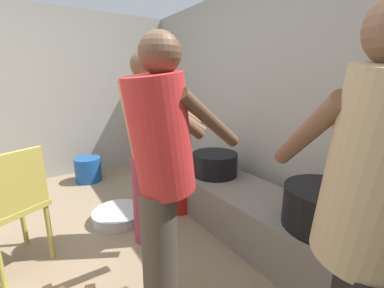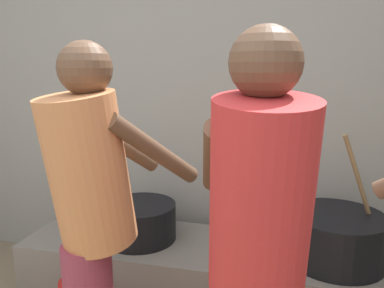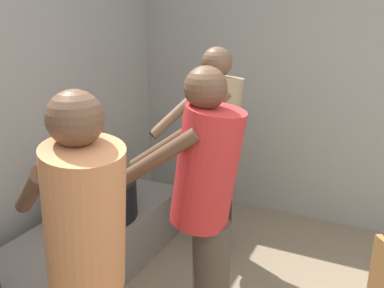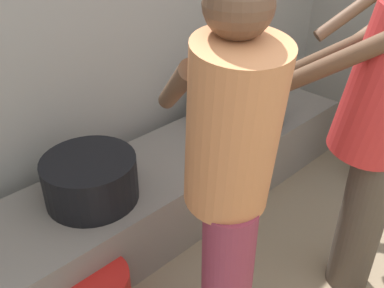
{
  "view_description": "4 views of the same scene",
  "coord_description": "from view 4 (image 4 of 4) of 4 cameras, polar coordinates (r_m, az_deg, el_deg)",
  "views": [
    {
      "loc": [
        1.64,
        0.2,
        1.32
      ],
      "look_at": [
        0.43,
        0.99,
        0.96
      ],
      "focal_mm": 24.0,
      "sensor_mm": 36.0,
      "label": 1
    },
    {
      "loc": [
        0.55,
        -0.29,
        1.43
      ],
      "look_at": [
        0.13,
        1.42,
        1.07
      ],
      "focal_mm": 34.71,
      "sensor_mm": 36.0,
      "label": 2
    },
    {
      "loc": [
        -1.24,
        -0.0,
        1.79
      ],
      "look_at": [
        0.68,
        0.92,
        1.09
      ],
      "focal_mm": 38.64,
      "sensor_mm": 36.0,
      "label": 3
    },
    {
      "loc": [
        -1.09,
        0.2,
        1.71
      ],
      "look_at": [
        -0.01,
        1.32,
        0.76
      ],
      "focal_mm": 39.92,
      "sensor_mm": 36.0,
      "label": 4
    }
  ],
  "objects": [
    {
      "name": "hearth_ledge",
      "position": [
        2.56,
        -1.81,
        -4.93
      ],
      "size": [
        2.54,
        0.6,
        0.39
      ],
      "primitive_type": "cube",
      "color": "slate",
      "rests_on": "ground_plane"
    },
    {
      "name": "cooking_pot_secondary",
      "position": [
        2.11,
        -13.39,
        -4.57
      ],
      "size": [
        0.45,
        0.45,
        0.22
      ],
      "color": "black",
      "rests_on": "hearth_ledge"
    },
    {
      "name": "cook_in_orange_shirt",
      "position": [
        1.46,
        5.1,
        -3.8
      ],
      "size": [
        0.6,
        0.72,
        1.53
      ],
      "color": "#8C3347",
      "rests_on": "ground_plane"
    },
    {
      "name": "cook_in_red_shirt",
      "position": [
        1.88,
        23.61,
        2.42
      ],
      "size": [
        0.45,
        0.7,
        1.55
      ],
      "color": "#4C4238",
      "rests_on": "ground_plane"
    },
    {
      "name": "cooking_pot_main",
      "position": [
        2.75,
        6.94,
        5.62
      ],
      "size": [
        0.53,
        0.53,
        0.72
      ],
      "color": "black",
      "rests_on": "hearth_ledge"
    },
    {
      "name": "block_enclosure_rear",
      "position": [
        2.4,
        -16.3,
        15.83
      ],
      "size": [
        4.87,
        0.2,
        2.23
      ],
      "primitive_type": "cube",
      "color": "#9E998E",
      "rests_on": "ground_plane"
    }
  ]
}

